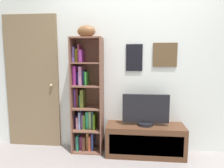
% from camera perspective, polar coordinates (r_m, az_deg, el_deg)
% --- Properties ---
extents(back_wall, '(4.80, 0.08, 2.46)m').
position_cam_1_polar(back_wall, '(2.96, 7.09, 4.68)').
color(back_wall, silver).
rests_on(back_wall, ground).
extents(bookshelf, '(0.44, 0.29, 1.66)m').
position_cam_1_polar(bookshelf, '(2.96, -7.55, -4.85)').
color(bookshelf, brown).
rests_on(bookshelf, ground).
extents(football, '(0.27, 0.18, 0.16)m').
position_cam_1_polar(football, '(2.87, -7.32, 14.69)').
color(football, brown).
rests_on(football, bookshelf).
extents(tv_stand, '(1.09, 0.38, 0.44)m').
position_cam_1_polar(tv_stand, '(2.98, 9.37, -15.48)').
color(tv_stand, '#523220').
rests_on(tv_stand, ground).
extents(television, '(0.64, 0.22, 0.44)m').
position_cam_1_polar(television, '(2.84, 9.56, -7.43)').
color(television, black).
rests_on(television, tv_stand).
extents(door, '(0.82, 0.09, 2.01)m').
position_cam_1_polar(door, '(3.30, -21.77, 0.48)').
color(door, '#7C654A').
rests_on(door, ground).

